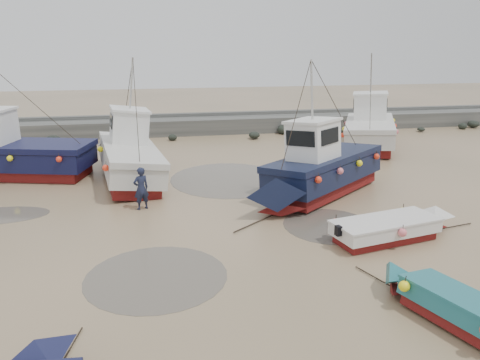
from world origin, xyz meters
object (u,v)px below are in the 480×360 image
object	(u,v)px
dinghy_3	(394,226)
person	(142,209)
cabin_boat_3	(371,127)
cabin_boat_1	(126,154)
cabin_boat_0	(3,153)
dinghy_2	(446,299)
cabin_boat_2	(319,169)

from	to	relation	value
dinghy_3	person	distance (m)	10.38
cabin_boat_3	person	world-z (taller)	cabin_boat_3
cabin_boat_1	cabin_boat_0	bearing A→B (deg)	158.55
dinghy_2	dinghy_3	distance (m)	5.09
cabin_boat_3	person	xyz separation A→B (m)	(-15.45, -10.12, -1.33)
cabin_boat_0	cabin_boat_2	size ratio (longest dim) A/B	1.30
dinghy_3	cabin_boat_2	bearing A→B (deg)	178.93
cabin_boat_0	cabin_boat_2	distance (m)	16.62
cabin_boat_1	person	bearing A→B (deg)	-89.22
dinghy_3	cabin_boat_2	xyz separation A→B (m)	(-0.97, 5.28, 0.80)
dinghy_2	person	distance (m)	12.72
cabin_boat_0	person	distance (m)	9.91
dinghy_3	person	size ratio (longest dim) A/B	3.33
person	cabin_boat_0	bearing A→B (deg)	-67.54
cabin_boat_0	cabin_boat_3	bearing A→B (deg)	-65.97
cabin_boat_0	cabin_boat_1	distance (m)	6.59
cabin_boat_0	cabin_boat_2	world-z (taller)	same
cabin_boat_0	dinghy_2	bearing A→B (deg)	-122.45
dinghy_3	cabin_boat_1	world-z (taller)	cabin_boat_1
cabin_boat_2	person	xyz separation A→B (m)	(-8.09, -0.23, -1.34)
cabin_boat_1	cabin_boat_2	world-z (taller)	same
dinghy_3	person	world-z (taller)	dinghy_3
dinghy_3	cabin_boat_2	world-z (taller)	cabin_boat_2
dinghy_3	cabin_boat_3	size ratio (longest dim) A/B	0.62
cabin_boat_0	dinghy_3	bearing A→B (deg)	-110.32
cabin_boat_0	person	bearing A→B (deg)	-117.18
dinghy_3	cabin_boat_3	xyz separation A→B (m)	(6.39, 15.16, 0.78)
cabin_boat_1	dinghy_3	bearing A→B (deg)	-54.24
dinghy_2	cabin_boat_0	world-z (taller)	cabin_boat_0
cabin_boat_0	person	xyz separation A→B (m)	(7.25, -6.63, -1.30)
dinghy_2	cabin_boat_0	bearing A→B (deg)	112.53
cabin_boat_0	cabin_boat_2	bearing A→B (deg)	-97.36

